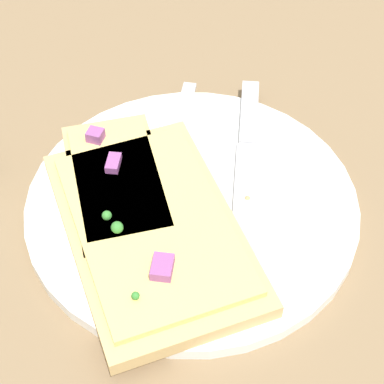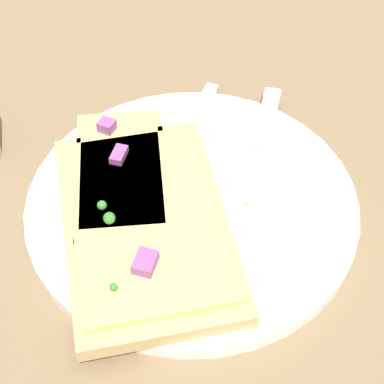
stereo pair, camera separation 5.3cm
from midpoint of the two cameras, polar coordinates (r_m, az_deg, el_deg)
ground_plane at (r=0.55m, az=-2.77°, el=-1.68°), size 4.00×4.00×0.00m
plate at (r=0.54m, az=-2.79°, el=-1.27°), size 0.28×0.28×0.01m
fork at (r=0.56m, az=-4.95°, el=1.78°), size 0.12×0.19×0.01m
knife at (r=0.57m, az=2.31°, el=3.47°), size 0.14×0.20×0.01m
pizza_slice_main at (r=0.51m, az=-6.22°, el=-3.65°), size 0.25×0.21×0.03m
pizza_slice_corner at (r=0.55m, az=-9.41°, el=0.73°), size 0.17×0.15×0.03m
crumb_scatter at (r=0.52m, az=-5.91°, el=-2.85°), size 0.05×0.09×0.01m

